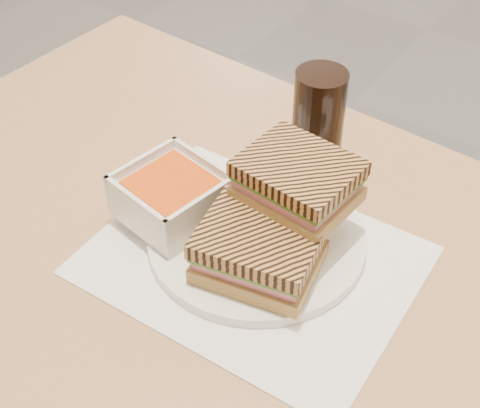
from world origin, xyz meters
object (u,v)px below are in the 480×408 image
Objects in this scene: cola_glass at (318,122)px; panini_lower at (259,249)px; plate at (257,237)px; main_table at (272,340)px; soup_bowl at (172,197)px.

panini_lower is at bearing -75.51° from cola_glass.
plate is 1.82× the size of cola_glass.
main_table is 0.14m from plate.
cola_glass is at bearing 67.88° from soup_bowl.
cola_glass is at bearing 97.16° from plate.
plate is at bearing 127.39° from panini_lower.
panini_lower is at bearing -52.61° from plate.
soup_bowl is at bearing -162.34° from plate.
cola_glass reaches higher than plate.
soup_bowl reaches higher than main_table.
main_table is 0.29m from cola_glass.
panini_lower is 0.22m from cola_glass.
main_table is 8.12× the size of panini_lower.
soup_bowl is at bearing 178.24° from main_table.
panini_lower is (0.03, -0.04, 0.04)m from plate.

